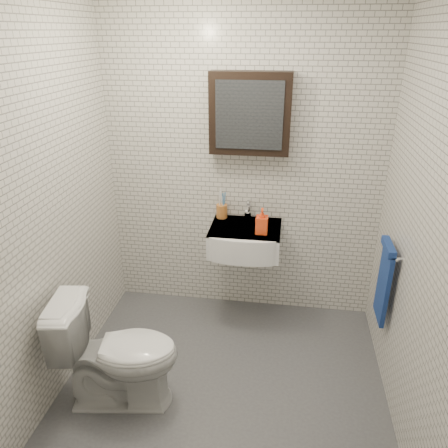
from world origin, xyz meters
name	(u,v)px	position (x,y,z in m)	size (l,w,h in m)	color
ground	(225,381)	(0.00, 0.00, 0.01)	(2.20, 2.00, 0.01)	#4A4B51
room_shell	(225,184)	(0.00, 0.00, 1.47)	(2.22, 2.02, 2.51)	silver
washbasin	(245,240)	(0.05, 0.73, 0.76)	(0.55, 0.50, 0.20)	white
faucet	(248,212)	(0.05, 0.93, 0.92)	(0.06, 0.20, 0.15)	silver
mirror_cabinet	(250,114)	(0.05, 0.93, 1.70)	(0.60, 0.15, 0.60)	black
towel_rail	(385,279)	(1.04, 0.35, 0.72)	(0.09, 0.30, 0.58)	silver
toothbrush_cup	(222,210)	(-0.16, 0.94, 0.91)	(0.11, 0.11, 0.25)	#B36A2C
soap_bottle	(262,221)	(0.18, 0.69, 0.95)	(0.09, 0.09, 0.20)	#F45619
toilet	(118,352)	(-0.65, -0.25, 0.39)	(0.43, 0.76, 0.77)	white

